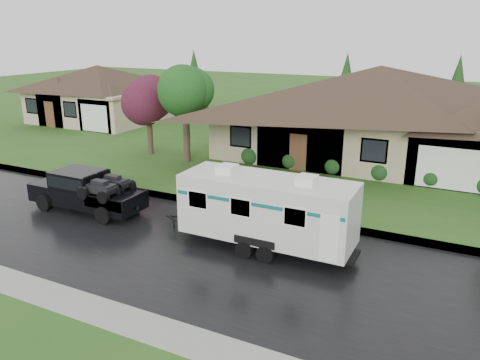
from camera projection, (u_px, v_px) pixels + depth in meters
name	position (u px, v px, depth m)	size (l,w,h in m)	color
ground	(249.00, 236.00, 18.34)	(140.00, 140.00, 0.00)	#26581B
road	(225.00, 257.00, 16.63)	(140.00, 8.00, 0.01)	black
curb	(271.00, 215.00, 20.24)	(140.00, 0.50, 0.15)	gray
lawn	(345.00, 151.00, 31.12)	(140.00, 26.00, 0.15)	#26581B
house_main	(382.00, 103.00, 28.10)	(19.44, 10.80, 6.90)	tan
house_far	(100.00, 89.00, 40.21)	(10.80, 8.64, 5.80)	tan
tree_left_green	(185.00, 93.00, 27.17)	(3.57, 3.57, 5.92)	#382B1E
tree_red	(148.00, 102.00, 29.17)	(2.90, 2.90, 4.81)	#382B1E
shrub_row	(356.00, 168.00, 25.24)	(13.60, 1.00, 1.00)	#143814
pickup_truck	(85.00, 189.00, 20.75)	(5.40, 2.05, 1.80)	black
travel_trailer	(267.00, 208.00, 16.83)	(6.66, 2.34, 2.99)	silver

